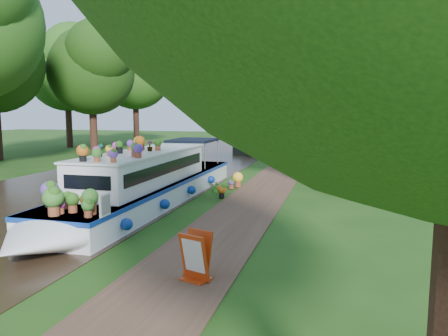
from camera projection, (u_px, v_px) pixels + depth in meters
ground at (217, 202)px, 15.54m from camera, size 100.00×100.00×0.00m
canal_water at (70, 194)px, 17.08m from camera, size 10.00×100.00×0.02m
towpath at (250, 204)px, 15.23m from camera, size 2.20×100.00×0.03m
plant_boat at (144, 181)px, 14.87m from camera, size 2.29×13.52×2.25m
tree_near_overhang at (334, 22)px, 16.63m from camera, size 5.52×5.28×8.99m
tree_near_mid at (349, 60)px, 27.97m from camera, size 6.90×6.60×9.40m
tree_near_far at (341, 67)px, 38.56m from camera, size 7.59×7.26×10.30m
tree_far_c at (91, 65)px, 31.64m from camera, size 7.13×6.82×9.59m
tree_far_d at (135, 66)px, 41.50m from camera, size 8.05×7.70×10.85m
tree_far_h at (67, 65)px, 37.78m from camera, size 7.82×7.48×10.49m
second_boat at (258, 146)px, 33.70m from camera, size 3.12×6.47×1.19m
sandwich_board at (196, 259)px, 8.31m from camera, size 0.63×0.64×0.94m
pedestrian_pink at (306, 140)px, 36.30m from camera, size 0.67×0.55×1.60m
pedestrian_dark at (308, 144)px, 31.17m from camera, size 0.90×0.74×1.70m
verge_plant at (216, 187)px, 17.37m from camera, size 0.51×0.47×0.46m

